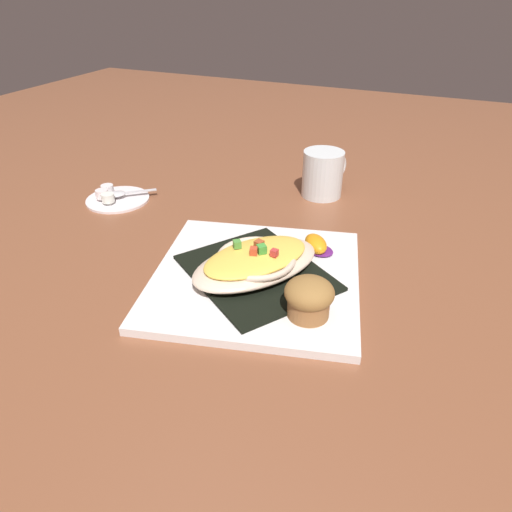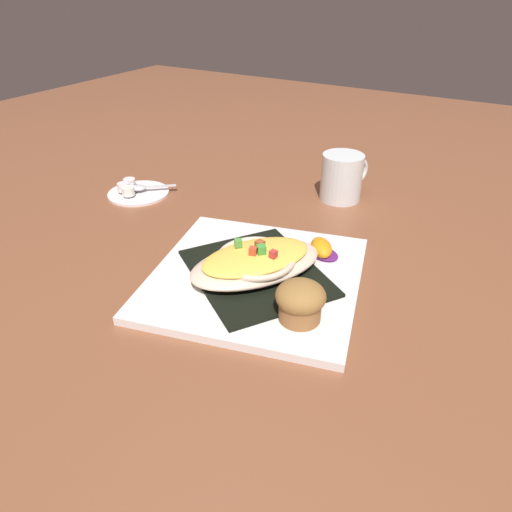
# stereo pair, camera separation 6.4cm
# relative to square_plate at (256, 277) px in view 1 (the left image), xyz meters

# --- Properties ---
(ground_plane) EXTENTS (2.60, 2.60, 0.00)m
(ground_plane) POSITION_rel_square_plate_xyz_m (0.00, 0.00, -0.01)
(ground_plane) COLOR brown
(square_plate) EXTENTS (0.35, 0.35, 0.01)m
(square_plate) POSITION_rel_square_plate_xyz_m (0.00, 0.00, 0.00)
(square_plate) COLOR white
(square_plate) RESTS_ON ground_plane
(folded_napkin) EXTENTS (0.26, 0.25, 0.00)m
(folded_napkin) POSITION_rel_square_plate_xyz_m (0.00, 0.00, 0.01)
(folded_napkin) COLOR black
(folded_napkin) RESTS_ON square_plate
(gratin_dish) EXTENTS (0.20, 0.22, 0.04)m
(gratin_dish) POSITION_rel_square_plate_xyz_m (0.00, 0.00, 0.03)
(gratin_dish) COLOR beige
(gratin_dish) RESTS_ON folded_napkin
(muffin) EXTENTS (0.06, 0.06, 0.05)m
(muffin) POSITION_rel_square_plate_xyz_m (0.10, -0.06, 0.03)
(muffin) COLOR #986236
(muffin) RESTS_ON square_plate
(orange_garnish) EXTENTS (0.06, 0.06, 0.02)m
(orange_garnish) POSITION_rel_square_plate_xyz_m (0.06, 0.10, 0.02)
(orange_garnish) COLOR #5C1E6C
(orange_garnish) RESTS_ON square_plate
(coffee_mug) EXTENTS (0.08, 0.11, 0.09)m
(coffee_mug) POSITION_rel_square_plate_xyz_m (0.00, 0.33, 0.03)
(coffee_mug) COLOR white
(coffee_mug) RESTS_ON ground_plane
(creamer_saucer) EXTENTS (0.12, 0.12, 0.01)m
(creamer_saucer) POSITION_rel_square_plate_xyz_m (-0.36, 0.14, -0.00)
(creamer_saucer) COLOR white
(creamer_saucer) RESTS_ON ground_plane
(spoon) EXTENTS (0.08, 0.07, 0.01)m
(spoon) POSITION_rel_square_plate_xyz_m (-0.35, 0.15, 0.01)
(spoon) COLOR silver
(spoon) RESTS_ON creamer_saucer
(creamer_cup_0) EXTENTS (0.02, 0.02, 0.02)m
(creamer_cup_0) POSITION_rel_square_plate_xyz_m (-0.38, 0.15, 0.01)
(creamer_cup_0) COLOR white
(creamer_cup_0) RESTS_ON creamer_saucer
(creamer_cup_1) EXTENTS (0.02, 0.02, 0.02)m
(creamer_cup_1) POSITION_rel_square_plate_xyz_m (-0.38, 0.13, 0.01)
(creamer_cup_1) COLOR white
(creamer_cup_1) RESTS_ON creamer_saucer
(creamer_cup_2) EXTENTS (0.02, 0.02, 0.02)m
(creamer_cup_2) POSITION_rel_square_plate_xyz_m (-0.36, 0.12, 0.01)
(creamer_cup_2) COLOR white
(creamer_cup_2) RESTS_ON creamer_saucer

